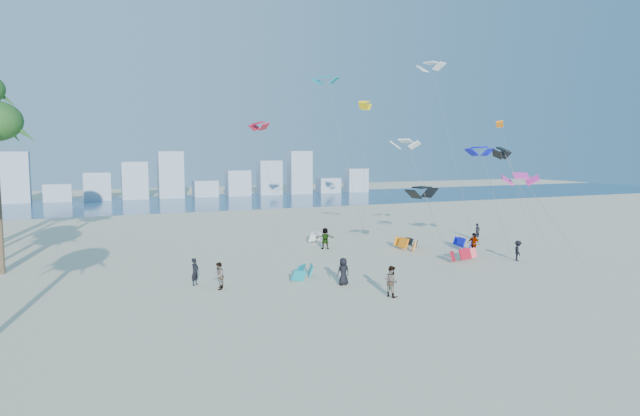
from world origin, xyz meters
name	(u,v)px	position (x,y,z in m)	size (l,w,h in m)	color
ground	(393,340)	(0.00, 0.00, 0.00)	(220.00, 220.00, 0.00)	beige
ocean	(171,203)	(0.00, 72.00, 0.01)	(220.00, 220.00, 0.00)	navy
kitesurfer_near	(195,272)	(-6.52, 14.32, 0.88)	(0.65, 0.42, 1.77)	black
kitesurfer_mid	(391,281)	(3.79, 6.83, 0.94)	(0.92, 0.71, 1.89)	gray
kitesurfers_far	(382,250)	(8.64, 16.66, 0.89)	(28.29, 13.51, 1.90)	black
grounded_kites	(396,249)	(11.15, 18.83, 0.45)	(19.29, 16.89, 0.98)	#0C8A99
flying_kites	(411,118)	(14.93, 22.98, 11.63)	(27.94, 29.24, 18.60)	black
distant_skyline	(156,181)	(-1.19, 82.00, 3.09)	(85.00, 3.00, 8.40)	#9EADBF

